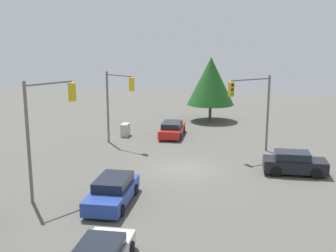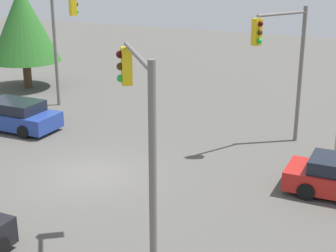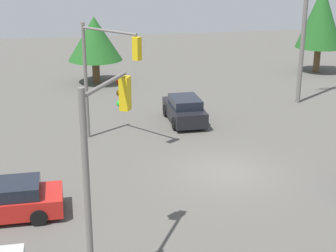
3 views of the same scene
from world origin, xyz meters
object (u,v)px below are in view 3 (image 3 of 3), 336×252
object	(u,v)px
traffic_signal_cross	(103,144)
traffic_signal_aux	(106,64)
sedan_red	(1,201)
sedan_dark	(184,110)

from	to	relation	value
traffic_signal_cross	traffic_signal_aux	size ratio (longest dim) A/B	1.01
sedan_red	sedan_dark	bearing A→B (deg)	-43.86
sedan_dark	traffic_signal_aux	world-z (taller)	traffic_signal_aux
sedan_dark	traffic_signal_aux	distance (m)	6.24
traffic_signal_cross	traffic_signal_aux	world-z (taller)	traffic_signal_cross
sedan_dark	sedan_red	world-z (taller)	sedan_dark
sedan_red	traffic_signal_cross	bearing A→B (deg)	-138.68
sedan_dark	traffic_signal_aux	size ratio (longest dim) A/B	0.67
sedan_red	traffic_signal_aux	xyz separation A→B (m)	(-4.54, -6.86, 3.45)
sedan_red	traffic_signal_cross	size ratio (longest dim) A/B	0.75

